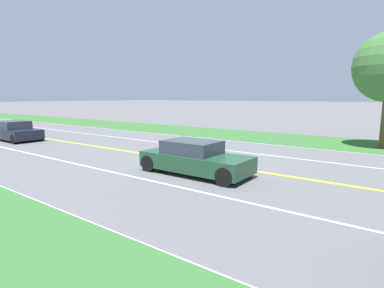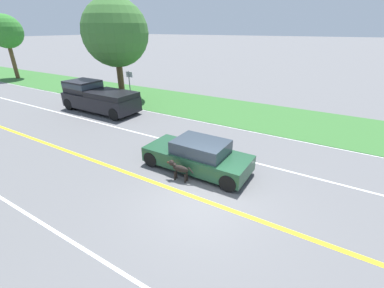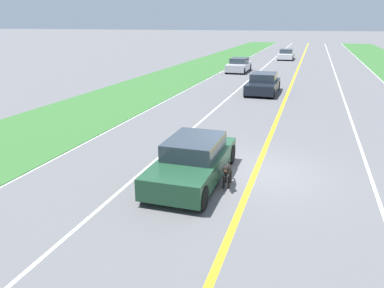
{
  "view_description": "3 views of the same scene",
  "coord_description": "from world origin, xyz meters",
  "px_view_note": "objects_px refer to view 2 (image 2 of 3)",
  "views": [
    {
      "loc": [
        10.98,
        7.78,
        2.96
      ],
      "look_at": [
        1.38,
        0.76,
        1.09
      ],
      "focal_mm": 28.0,
      "sensor_mm": 36.0,
      "label": 1
    },
    {
      "loc": [
        -6.32,
        -3.45,
        5.35
      ],
      "look_at": [
        2.02,
        1.59,
        0.93
      ],
      "focal_mm": 24.0,
      "sensor_mm": 36.0,
      "label": 2
    },
    {
      "loc": [
        -1.45,
        11.29,
        4.63
      ],
      "look_at": [
        1.87,
        0.9,
        1.05
      ],
      "focal_mm": 35.0,
      "sensor_mm": 36.0,
      "label": 3
    }
  ],
  "objects_px": {
    "pickup_truck": "(97,97)",
    "roadside_tree_right_far": "(5,32)",
    "ego_car": "(198,156)",
    "street_sign": "(130,82)",
    "roadside_tree_right_near": "(115,33)",
    "dog": "(179,168)"
  },
  "relations": [
    {
      "from": "pickup_truck",
      "to": "roadside_tree_right_far",
      "type": "distance_m",
      "value": 19.15
    },
    {
      "from": "ego_car",
      "to": "roadside_tree_right_far",
      "type": "relative_size",
      "value": 0.64
    },
    {
      "from": "roadside_tree_right_far",
      "to": "street_sign",
      "type": "bearing_deg",
      "value": -91.67
    },
    {
      "from": "ego_car",
      "to": "roadside_tree_right_near",
      "type": "relative_size",
      "value": 0.58
    },
    {
      "from": "roadside_tree_right_far",
      "to": "street_sign",
      "type": "height_order",
      "value": "roadside_tree_right_far"
    },
    {
      "from": "pickup_truck",
      "to": "roadside_tree_right_near",
      "type": "distance_m",
      "value": 5.25
    },
    {
      "from": "dog",
      "to": "roadside_tree_right_far",
      "type": "distance_m",
      "value": 29.8
    },
    {
      "from": "pickup_truck",
      "to": "roadside_tree_right_far",
      "type": "xyz_separation_m",
      "value": [
        3.87,
        18.33,
        3.97
      ]
    },
    {
      "from": "street_sign",
      "to": "roadside_tree_right_near",
      "type": "bearing_deg",
      "value": 94.94
    },
    {
      "from": "ego_car",
      "to": "street_sign",
      "type": "bearing_deg",
      "value": 56.01
    },
    {
      "from": "roadside_tree_right_far",
      "to": "dog",
      "type": "bearing_deg",
      "value": -106.77
    },
    {
      "from": "roadside_tree_right_far",
      "to": "roadside_tree_right_near",
      "type": "bearing_deg",
      "value": -92.01
    },
    {
      "from": "pickup_truck",
      "to": "street_sign",
      "type": "distance_m",
      "value": 3.37
    },
    {
      "from": "ego_car",
      "to": "pickup_truck",
      "type": "relative_size",
      "value": 0.77
    },
    {
      "from": "dog",
      "to": "pickup_truck",
      "type": "bearing_deg",
      "value": 59.02
    },
    {
      "from": "ego_car",
      "to": "roadside_tree_right_near",
      "type": "height_order",
      "value": "roadside_tree_right_near"
    },
    {
      "from": "dog",
      "to": "roadside_tree_right_far",
      "type": "bearing_deg",
      "value": 67.38
    },
    {
      "from": "roadside_tree_right_near",
      "to": "street_sign",
      "type": "height_order",
      "value": "roadside_tree_right_near"
    },
    {
      "from": "pickup_truck",
      "to": "roadside_tree_right_far",
      "type": "bearing_deg",
      "value": 78.08
    },
    {
      "from": "dog",
      "to": "roadside_tree_right_near",
      "type": "distance_m",
      "value": 14.15
    },
    {
      "from": "pickup_truck",
      "to": "roadside_tree_right_far",
      "type": "height_order",
      "value": "roadside_tree_right_far"
    },
    {
      "from": "dog",
      "to": "street_sign",
      "type": "height_order",
      "value": "street_sign"
    }
  ]
}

